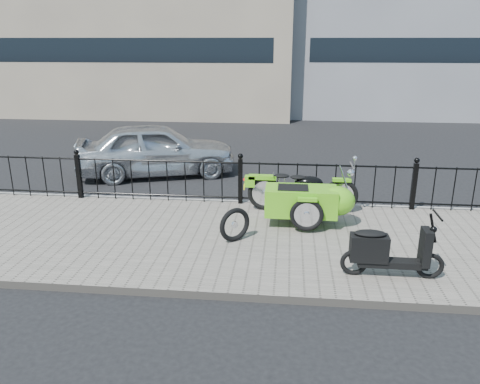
# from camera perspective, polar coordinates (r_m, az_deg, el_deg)

# --- Properties ---
(ground) EXTENTS (120.00, 120.00, 0.00)m
(ground) POSITION_cam_1_polar(r_m,az_deg,el_deg) (8.71, -0.84, -4.92)
(ground) COLOR black
(ground) RESTS_ON ground
(sidewalk) EXTENTS (30.00, 3.80, 0.12)m
(sidewalk) POSITION_cam_1_polar(r_m,az_deg,el_deg) (8.23, -1.25, -5.88)
(sidewalk) COLOR #6B655B
(sidewalk) RESTS_ON ground
(curb) EXTENTS (30.00, 0.10, 0.12)m
(curb) POSITION_cam_1_polar(r_m,az_deg,el_deg) (10.02, 0.14, -1.41)
(curb) COLOR gray
(curb) RESTS_ON ground
(iron_fence) EXTENTS (14.11, 0.11, 1.08)m
(iron_fence) POSITION_cam_1_polar(r_m,az_deg,el_deg) (9.72, 0.05, 1.25)
(iron_fence) COLOR black
(iron_fence) RESTS_ON sidewalk
(motorcycle_sidecar) EXTENTS (2.28, 1.48, 0.98)m
(motorcycle_sidecar) POSITION_cam_1_polar(r_m,az_deg,el_deg) (8.77, 8.57, -0.80)
(motorcycle_sidecar) COLOR black
(motorcycle_sidecar) RESTS_ON sidewalk
(scooter) EXTENTS (1.47, 0.43, 0.99)m
(scooter) POSITION_cam_1_polar(r_m,az_deg,el_deg) (7.06, 17.33, -6.98)
(scooter) COLOR black
(scooter) RESTS_ON sidewalk
(spare_tire) EXTENTS (0.51, 0.45, 0.60)m
(spare_tire) POSITION_cam_1_polar(r_m,az_deg,el_deg) (7.93, -0.64, -4.01)
(spare_tire) COLOR black
(spare_tire) RESTS_ON sidewalk
(sedan_car) EXTENTS (4.35, 2.79, 1.38)m
(sedan_car) POSITION_cam_1_polar(r_m,az_deg,el_deg) (12.42, -10.14, 5.16)
(sedan_car) COLOR silver
(sedan_car) RESTS_ON ground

